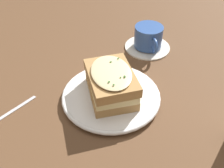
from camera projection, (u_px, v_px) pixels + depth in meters
ground_plane at (114, 107)px, 0.60m from camera, size 2.40×2.40×0.00m
dinner_plate at (112, 96)px, 0.62m from camera, size 0.23×0.23×0.02m
sandwich at (111, 83)px, 0.59m from camera, size 0.14×0.11×0.07m
teacup_with_saucer at (148, 39)px, 0.77m from camera, size 0.14×0.13×0.07m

